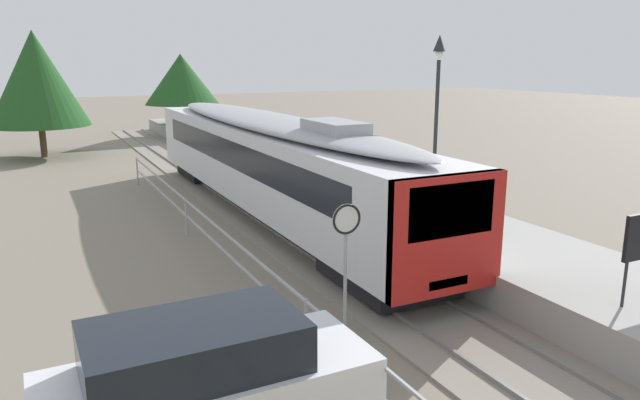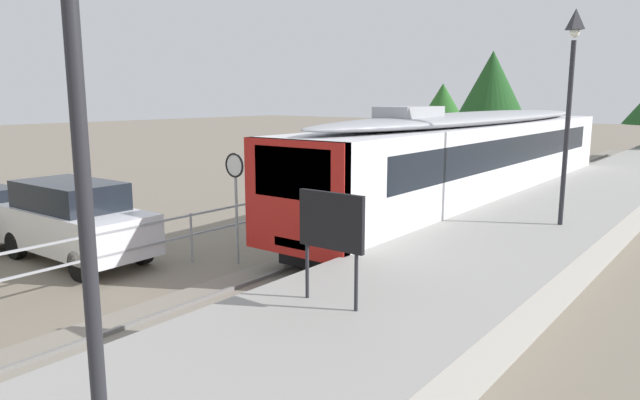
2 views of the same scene
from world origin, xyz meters
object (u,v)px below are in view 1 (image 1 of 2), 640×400
object	(u,v)px
commuter_train	(269,157)
speed_limit_sign	(346,238)
parked_suv_white	(207,386)
platform_lamp_mid_platform	(438,89)

from	to	relation	value
commuter_train	speed_limit_sign	size ratio (longest dim) A/B	7.29
speed_limit_sign	parked_suv_white	xyz separation A→B (m)	(-3.46, -2.30, -1.06)
platform_lamp_mid_platform	speed_limit_sign	world-z (taller)	platform_lamp_mid_platform
speed_limit_sign	parked_suv_white	size ratio (longest dim) A/B	0.61
speed_limit_sign	parked_suv_white	bearing A→B (deg)	-146.40
commuter_train	parked_suv_white	xyz separation A→B (m)	(-5.65, -11.97, -1.09)
commuter_train	parked_suv_white	distance (m)	13.28
parked_suv_white	speed_limit_sign	bearing A→B (deg)	33.60
commuter_train	parked_suv_white	size ratio (longest dim) A/B	4.42
platform_lamp_mid_platform	parked_suv_white	xyz separation A→B (m)	(-9.68, -7.78, -3.56)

